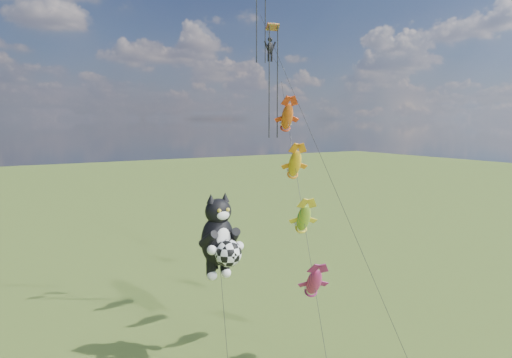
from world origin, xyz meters
TOP-DOWN VIEW (x-y plane):
  - cat_kite_rig at (5.33, 6.44)m, footprint 2.52×4.16m
  - fish_windsock_rig at (11.23, 6.49)m, footprint 6.80×14.54m
  - parafoil_rig at (13.27, 12.91)m, footprint 1.89×17.53m

SIDE VIEW (x-z plane):
  - cat_kite_rig at x=5.33m, z-range 2.29..12.27m
  - fish_windsock_rig at x=11.23m, z-range 1.06..18.36m
  - parafoil_rig at x=13.27m, z-range 5.96..34.19m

